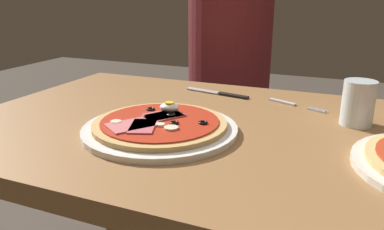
% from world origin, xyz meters
% --- Properties ---
extents(dining_table, '(1.20, 0.72, 0.72)m').
position_xyz_m(dining_table, '(0.00, 0.00, 0.60)').
color(dining_table, olive).
rests_on(dining_table, ground).
extents(pizza_foreground, '(0.32, 0.32, 0.05)m').
position_xyz_m(pizza_foreground, '(-0.13, -0.09, 0.73)').
color(pizza_foreground, white).
rests_on(pizza_foreground, dining_table).
extents(water_glass_near, '(0.07, 0.07, 0.10)m').
position_xyz_m(water_glass_near, '(0.24, 0.12, 0.76)').
color(water_glass_near, silver).
rests_on(water_glass_near, dining_table).
extents(fork, '(0.15, 0.08, 0.00)m').
position_xyz_m(fork, '(0.09, 0.21, 0.72)').
color(fork, silver).
rests_on(fork, dining_table).
extents(knife, '(0.19, 0.06, 0.01)m').
position_xyz_m(knife, '(-0.11, 0.24, 0.72)').
color(knife, silver).
rests_on(knife, dining_table).
extents(diner_person, '(0.32, 0.32, 1.18)m').
position_xyz_m(diner_person, '(-0.23, 0.69, 0.56)').
color(diner_person, black).
rests_on(diner_person, ground).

